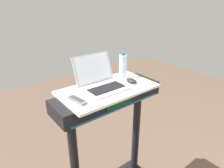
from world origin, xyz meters
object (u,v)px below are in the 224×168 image
laptop (101,82)px  tv_remote (77,100)px  water_bottle (123,66)px  computer_mouse (132,81)px

laptop → tv_remote: (-0.26, -0.09, -0.04)m
water_bottle → tv_remote: 0.55m
computer_mouse → tv_remote: bearing=172.9°
computer_mouse → water_bottle: water_bottle is taller
laptop → water_bottle: 0.28m
computer_mouse → tv_remote: computer_mouse is taller
laptop → computer_mouse: bearing=-19.0°
tv_remote → laptop: bearing=18.2°
computer_mouse → tv_remote: 0.51m
water_bottle → computer_mouse: bearing=-97.9°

